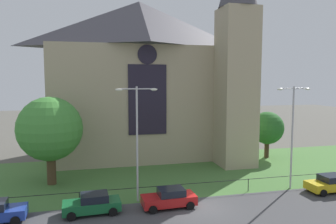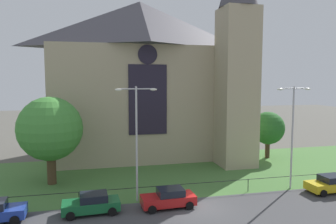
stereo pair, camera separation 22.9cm
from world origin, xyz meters
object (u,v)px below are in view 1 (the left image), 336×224
at_px(tree_left_near, 50,129).
at_px(parked_car_red, 169,198).
at_px(parked_car_yellow, 330,183).
at_px(parked_car_green, 92,204).
at_px(streetlamp_near, 137,130).
at_px(church_building, 146,77).
at_px(streetlamp_far, 293,125).
at_px(tree_right_far, 267,128).

relative_size(tree_left_near, parked_car_red, 1.97).
bearing_deg(parked_car_yellow, tree_left_near, -20.18).
bearing_deg(parked_car_green, tree_left_near, -67.22).
bearing_deg(streetlamp_near, parked_car_yellow, -5.66).
relative_size(church_building, streetlamp_near, 2.76).
relative_size(streetlamp_far, parked_car_green, 2.19).
bearing_deg(parked_car_yellow, streetlamp_near, -7.87).
distance_m(church_building, parked_car_red, 20.31).
xyz_separation_m(parked_car_green, parked_car_yellow, (20.68, -0.04, 0.00)).
bearing_deg(streetlamp_near, streetlamp_far, -0.00).
distance_m(church_building, tree_left_near, 15.47).
xyz_separation_m(tree_left_near, parked_car_red, (9.64, -8.06, -4.58)).
xyz_separation_m(tree_right_far, parked_car_red, (-16.00, -12.93, -3.08)).
distance_m(parked_car_green, parked_car_red, 5.86).
distance_m(streetlamp_far, parked_car_yellow, 6.11).
bearing_deg(tree_left_near, parked_car_yellow, -17.97).
height_order(church_building, parked_car_yellow, church_building).
distance_m(tree_left_near, parked_car_green, 9.88).
bearing_deg(tree_right_far, parked_car_yellow, -95.30).
relative_size(streetlamp_near, parked_car_red, 2.21).
height_order(church_building, parked_car_green, church_building).
height_order(church_building, parked_car_red, church_building).
bearing_deg(streetlamp_near, tree_right_far, 31.35).
bearing_deg(parked_car_red, streetlamp_near, -41.42).
xyz_separation_m(tree_left_near, streetlamp_near, (7.40, -6.24, 0.57)).
bearing_deg(tree_left_near, parked_car_green, -64.39).
distance_m(tree_left_near, streetlamp_far, 22.48).
height_order(tree_right_far, streetlamp_near, streetlamp_near).
bearing_deg(parked_car_red, streetlamp_far, -173.69).
height_order(church_building, streetlamp_far, church_building).
bearing_deg(parked_car_red, parked_car_green, -4.00).
xyz_separation_m(streetlamp_far, parked_car_red, (-11.94, -1.82, -5.11)).
bearing_deg(parked_car_yellow, church_building, -54.79).
distance_m(church_building, streetlamp_near, 17.02).
relative_size(church_building, parked_car_red, 6.09).
xyz_separation_m(church_building, tree_right_far, (14.79, -4.97, -6.45)).
distance_m(tree_right_far, streetlamp_far, 12.01).
relative_size(streetlamp_near, parked_car_green, 2.20).
distance_m(tree_left_near, parked_car_yellow, 26.12).
height_order(streetlamp_far, parked_car_red, streetlamp_far).
height_order(parked_car_green, parked_car_red, same).
bearing_deg(tree_left_near, church_building, 42.18).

